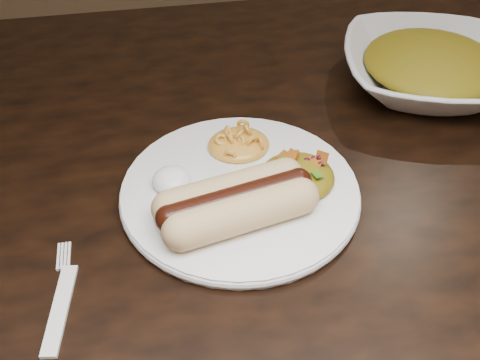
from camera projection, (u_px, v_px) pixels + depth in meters
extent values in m
cube|color=black|center=(257.00, 174.00, 0.69)|extent=(1.60, 0.90, 0.04)
cylinder|color=white|center=(240.00, 191.00, 0.63)|extent=(0.35, 0.35, 0.01)
cylinder|color=tan|center=(239.00, 213.00, 0.56)|extent=(0.14, 0.07, 0.04)
cylinder|color=tan|center=(233.00, 192.00, 0.59)|extent=(0.14, 0.07, 0.04)
cylinder|color=#42160A|center=(236.00, 199.00, 0.57)|extent=(0.15, 0.06, 0.03)
ellipsoid|color=yellow|center=(239.00, 138.00, 0.67)|extent=(0.09, 0.09, 0.03)
ellipsoid|color=white|center=(171.00, 177.00, 0.62)|extent=(0.05, 0.05, 0.03)
ellipsoid|color=#995806|center=(297.00, 174.00, 0.62)|extent=(0.09, 0.08, 0.03)
cube|color=silver|center=(60.00, 309.00, 0.52)|extent=(0.04, 0.15, 0.00)
imported|color=white|center=(430.00, 70.00, 0.78)|extent=(0.30, 0.30, 0.06)
ellipsoid|color=#995806|center=(433.00, 57.00, 0.76)|extent=(0.24, 0.24, 0.05)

